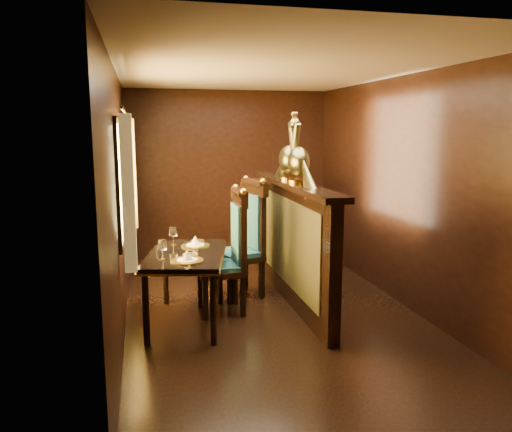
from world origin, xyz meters
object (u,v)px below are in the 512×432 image
at_px(chair_right, 248,234).
at_px(dining_table, 186,259).
at_px(peacock_right, 289,147).
at_px(peacock_left, 299,148).
at_px(chair_left, 232,247).

bearing_deg(chair_right, dining_table, -153.69).
bearing_deg(peacock_right, chair_right, 155.75).
height_order(peacock_left, peacock_right, peacock_right).
xyz_separation_m(dining_table, chair_right, (0.78, 0.71, 0.07)).
relative_size(dining_table, chair_right, 0.98).
bearing_deg(chair_left, chair_right, 59.70).
xyz_separation_m(dining_table, peacock_right, (1.21, 0.51, 1.08)).
height_order(chair_left, peacock_right, peacock_right).
distance_m(chair_left, peacock_left, 1.25).
relative_size(chair_left, chair_right, 0.97).
distance_m(dining_table, chair_right, 1.06).
bearing_deg(peacock_left, peacock_right, 90.00).
distance_m(dining_table, chair_left, 0.55).
relative_size(chair_right, peacock_right, 1.85).
bearing_deg(chair_right, peacock_right, -40.34).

